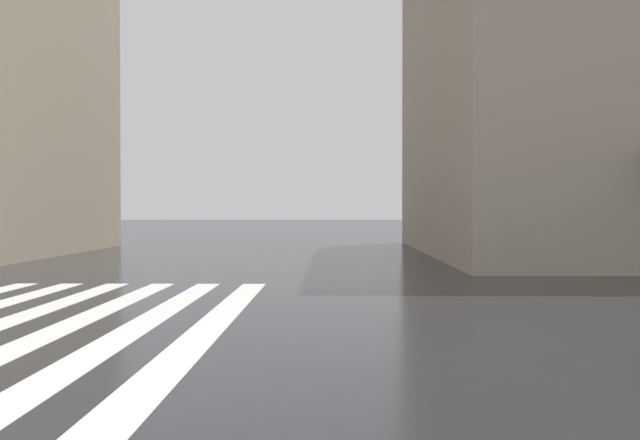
{
  "coord_description": "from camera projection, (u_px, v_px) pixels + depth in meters",
  "views": [
    {
      "loc": [
        -5.26,
        -2.74,
        1.63
      ],
      "look_at": [
        8.74,
        -2.5,
        1.43
      ],
      "focal_mm": 40.65,
      "sensor_mm": 36.0,
      "label": 1
    }
  ],
  "objects": [
    {
      "name": "zebra_crossing",
      "position": [
        8.0,
        335.0,
        9.35
      ],
      "size": [
        13.0,
        5.5,
        0.01
      ],
      "color": "silver",
      "rests_on": "ground_plane"
    }
  ]
}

